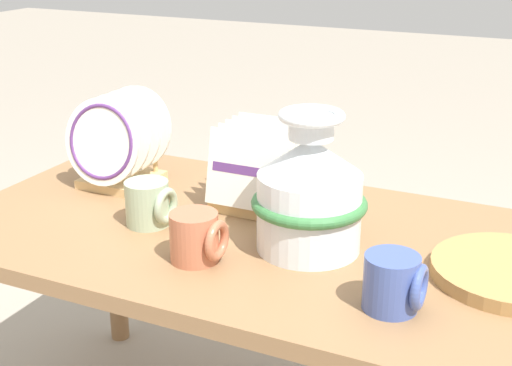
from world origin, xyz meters
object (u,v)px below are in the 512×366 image
object	(u,v)px
ceramic_vase	(309,192)
mug_terracotta_glaze	(197,237)
mug_cobalt_glaze	(394,283)
dish_rack_round_plates	(117,148)
wicker_charger_stack	(512,272)
dish_rack_square_plates	(256,176)
mug_sage_glaze	(149,203)

from	to	relation	value
ceramic_vase	mug_terracotta_glaze	xyz separation A→B (m)	(-0.18, -0.14, -0.07)
ceramic_vase	mug_cobalt_glaze	world-z (taller)	ceramic_vase
dish_rack_round_plates	wicker_charger_stack	xyz separation A→B (m)	(0.95, -0.10, -0.08)
ceramic_vase	wicker_charger_stack	world-z (taller)	ceramic_vase
ceramic_vase	dish_rack_square_plates	size ratio (longest dim) A/B	1.47
ceramic_vase	dish_rack_square_plates	distance (m)	0.26
mug_cobalt_glaze	mug_sage_glaze	bearing A→B (deg)	167.61
dish_rack_round_plates	dish_rack_square_plates	world-z (taller)	dish_rack_round_plates
mug_sage_glaze	wicker_charger_stack	bearing A→B (deg)	5.82
dish_rack_round_plates	mug_terracotta_glaze	xyz separation A→B (m)	(0.38, -0.28, -0.05)
dish_rack_round_plates	mug_cobalt_glaze	world-z (taller)	dish_rack_round_plates
dish_rack_square_plates	mug_sage_glaze	bearing A→B (deg)	-129.67
dish_rack_square_plates	mug_cobalt_glaze	distance (m)	0.52
wicker_charger_stack	mug_sage_glaze	size ratio (longest dim) A/B	2.84
dish_rack_round_plates	mug_sage_glaze	xyz separation A→B (m)	(0.20, -0.17, -0.05)
mug_terracotta_glaze	wicker_charger_stack	bearing A→B (deg)	18.04
dish_rack_round_plates	mug_cobalt_glaze	size ratio (longest dim) A/B	2.25
wicker_charger_stack	mug_cobalt_glaze	distance (m)	0.27
wicker_charger_stack	mug_cobalt_glaze	size ratio (longest dim) A/B	2.84
dish_rack_square_plates	mug_cobalt_glaze	world-z (taller)	dish_rack_square_plates
mug_cobalt_glaze	wicker_charger_stack	bearing A→B (deg)	49.73
ceramic_vase	mug_cobalt_glaze	xyz separation A→B (m)	(0.22, -0.16, -0.07)
wicker_charger_stack	ceramic_vase	bearing A→B (deg)	-174.10
dish_rack_square_plates	mug_sage_glaze	distance (m)	0.26
ceramic_vase	dish_rack_square_plates	xyz separation A→B (m)	(-0.19, 0.16, -0.05)
dish_rack_round_plates	mug_cobalt_glaze	distance (m)	0.84
mug_sage_glaze	ceramic_vase	bearing A→B (deg)	5.73
dish_rack_round_plates	wicker_charger_stack	bearing A→B (deg)	-5.87
wicker_charger_stack	mug_sage_glaze	distance (m)	0.75
mug_cobalt_glaze	dish_rack_square_plates	bearing A→B (deg)	141.73
ceramic_vase	mug_cobalt_glaze	bearing A→B (deg)	-36.55
ceramic_vase	mug_sage_glaze	world-z (taller)	ceramic_vase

